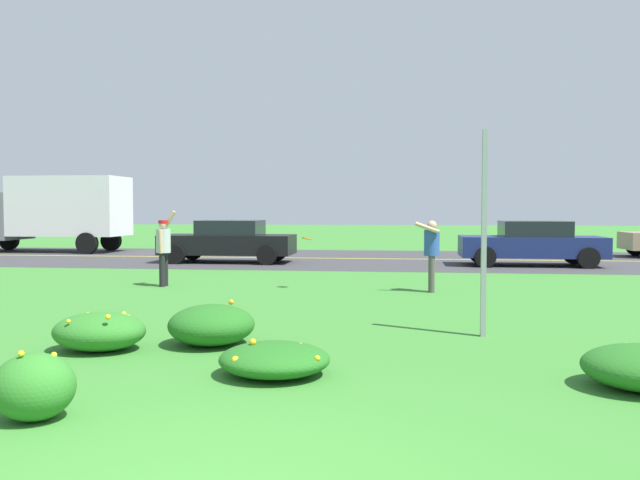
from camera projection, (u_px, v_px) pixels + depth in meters
ground_plane at (345, 295)px, 13.86m from camera, size 120.00×120.00×0.00m
highway_strip at (369, 259)px, 23.80m from camera, size 120.00×9.71×0.01m
highway_center_stripe at (369, 259)px, 23.80m from camera, size 120.00×0.16×0.00m
daylily_clump_mid_left at (274, 359)px, 7.16m from camera, size 1.24×1.17×0.41m
daylily_clump_front_center at (212, 325)px, 8.77m from camera, size 1.17×1.19×0.58m
daylily_clump_near_camera at (99, 331)px, 8.42m from camera, size 1.21×1.00×0.54m
daylily_clump_front_right at (34, 387)px, 5.64m from camera, size 0.72×0.66×0.63m
sign_post_near_path at (484, 234)px, 9.29m from camera, size 0.07×0.10×2.98m
person_thrower_red_cap_gray_shirt at (163, 246)px, 15.35m from camera, size 0.42×0.49×1.80m
person_catcher_blue_shirt at (432, 249)px, 14.29m from camera, size 0.55×0.49×1.59m
frisbee_orange at (307, 239)px, 14.82m from camera, size 0.25×0.25×0.09m
car_navy_center_left at (532, 243)px, 20.92m from camera, size 4.50×2.00×1.45m
car_black_center_right at (229, 241)px, 22.19m from camera, size 4.50×2.00×1.45m
box_truck_gray at (50, 210)px, 27.60m from camera, size 6.70×2.46×3.20m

